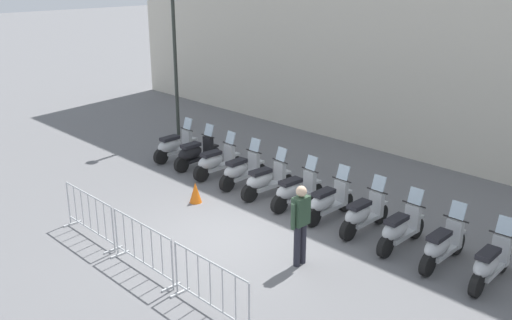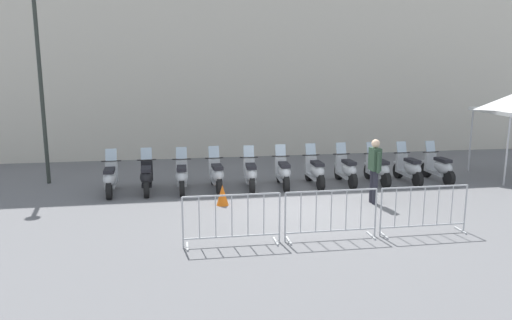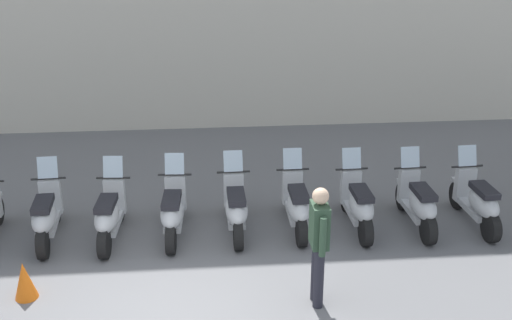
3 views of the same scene
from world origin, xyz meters
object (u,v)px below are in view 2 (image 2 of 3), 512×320
object	(u,v)px
motorcycle_6	(315,172)
barrier_segment_1	(331,215)
motorcycle_10	(439,168)
motorcycle_9	(409,169)
motorcycle_2	(182,177)
traffic_cone	(222,195)
officer_near_row_end	(375,167)
motorcycle_5	(283,173)
motorcycle_0	(110,179)
barrier_segment_2	(424,210)
street_lamp	(39,64)
motorcycle_4	(250,174)
motorcycle_3	(217,175)
motorcycle_1	(147,178)
barrier_segment_0	(232,220)
motorcycle_7	(347,170)
motorcycle_8	(378,170)

from	to	relation	value
motorcycle_6	barrier_segment_1	size ratio (longest dim) A/B	0.86
motorcycle_10	barrier_segment_1	bearing A→B (deg)	-133.18
motorcycle_9	motorcycle_2	bearing A→B (deg)	-174.76
motorcycle_2	traffic_cone	distance (m)	1.90
motorcycle_6	motorcycle_9	bearing A→B (deg)	3.95
traffic_cone	officer_near_row_end	bearing A→B (deg)	-1.22
motorcycle_5	motorcycle_6	bearing A→B (deg)	7.29
motorcycle_2	motorcycle_0	bearing A→B (deg)	-175.66
barrier_segment_2	motorcycle_6	bearing A→B (deg)	108.82
barrier_segment_1	street_lamp	size ratio (longest dim) A/B	0.33
motorcycle_6	motorcycle_4	bearing A→B (deg)	-172.29
motorcycle_3	barrier_segment_2	xyz separation A→B (m)	(4.53, -4.12, 0.07)
motorcycle_9	traffic_cone	world-z (taller)	motorcycle_9
motorcycle_4	barrier_segment_1	xyz separation A→B (m)	(1.44, -4.36, 0.07)
barrier_segment_2	motorcycle_9	bearing A→B (deg)	71.82
motorcycle_1	officer_near_row_end	xyz separation A→B (m)	(6.22, -1.52, 0.53)
motorcycle_9	motorcycle_10	xyz separation A→B (m)	(1.01, 0.08, 0.00)
traffic_cone	motorcycle_10	bearing A→B (deg)	17.70
motorcycle_5	motorcycle_10	bearing A→B (deg)	4.73
motorcycle_6	motorcycle_9	world-z (taller)	same
motorcycle_2	barrier_segment_0	distance (m)	4.60
motorcycle_7	barrier_segment_0	distance (m)	6.15
barrier_segment_1	officer_near_row_end	xyz separation A→B (m)	(1.75, 2.63, 0.46)
motorcycle_3	motorcycle_9	distance (m)	6.07
motorcycle_0	motorcycle_10	size ratio (longest dim) A/B	1.00
barrier_segment_1	traffic_cone	bearing A→B (deg)	129.92
motorcycle_0	motorcycle_2	bearing A→B (deg)	4.34
motorcycle_6	motorcycle_5	bearing A→B (deg)	-172.71
motorcycle_9	barrier_segment_0	distance (m)	7.59
motorcycle_3	traffic_cone	world-z (taller)	motorcycle_3
motorcycle_1	barrier_segment_0	world-z (taller)	motorcycle_1
barrier_segment_0	motorcycle_6	bearing A→B (deg)	61.23
street_lamp	officer_near_row_end	bearing A→B (deg)	-17.13
motorcycle_2	motorcycle_8	bearing A→B (deg)	5.53
motorcycle_0	motorcycle_9	distance (m)	9.11
motorcycle_9	barrier_segment_1	bearing A→B (deg)	-126.67
motorcycle_8	traffic_cone	world-z (taller)	motorcycle_8
motorcycle_4	barrier_segment_0	distance (m)	4.60
barrier_segment_1	motorcycle_4	bearing A→B (deg)	108.32
motorcycle_4	officer_near_row_end	distance (m)	3.67
motorcycle_1	motorcycle_7	size ratio (longest dim) A/B	1.00
motorcycle_3	officer_near_row_end	world-z (taller)	officer_near_row_end
motorcycle_2	motorcycle_3	xyz separation A→B (m)	(1.01, 0.13, 0.00)
motorcycle_1	street_lamp	xyz separation A→B (m)	(-3.28, 1.41, 3.23)
motorcycle_7	officer_near_row_end	distance (m)	2.19
motorcycle_8	motorcycle_7	bearing A→B (deg)	-178.43
motorcycle_1	motorcycle_10	size ratio (longest dim) A/B	1.00
motorcycle_5	barrier_segment_2	world-z (taller)	motorcycle_5
motorcycle_1	motorcycle_5	size ratio (longest dim) A/B	1.00
motorcycle_0	motorcycle_7	xyz separation A→B (m)	(7.05, 0.71, 0.00)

